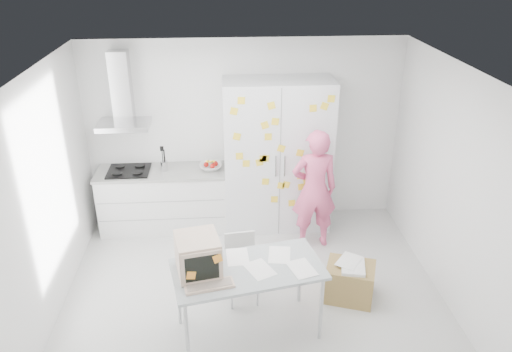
{
  "coord_description": "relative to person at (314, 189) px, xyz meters",
  "views": [
    {
      "loc": [
        -0.32,
        -4.78,
        3.88
      ],
      "look_at": [
        0.08,
        0.76,
        1.24
      ],
      "focal_mm": 35.0,
      "sensor_mm": 36.0,
      "label": 1
    }
  ],
  "objects": [
    {
      "name": "cardboard_box",
      "position": [
        0.24,
        -1.2,
        -0.62
      ],
      "size": [
        0.67,
        0.6,
        0.48
      ],
      "rotation": [
        0.0,
        0.0,
        -0.34
      ],
      "color": "olive",
      "rests_on": "ground"
    },
    {
      "name": "chair",
      "position": [
        -1.03,
        -1.08,
        -0.38
      ],
      "size": [
        0.41,
        0.41,
        0.83
      ],
      "rotation": [
        0.0,
        0.0,
        0.12
      ],
      "color": "silver",
      "rests_on": "ground"
    },
    {
      "name": "desk",
      "position": [
        -1.3,
        -1.7,
        0.08
      ],
      "size": [
        1.66,
        1.06,
        1.22
      ],
      "rotation": [
        0.0,
        0.0,
        0.2
      ],
      "color": "#A3ABAD",
      "rests_on": "ground"
    },
    {
      "name": "tall_cabinet",
      "position": [
        -0.44,
        0.57,
        0.25
      ],
      "size": [
        1.5,
        0.68,
        2.2
      ],
      "color": "silver",
      "rests_on": "ground"
    },
    {
      "name": "person",
      "position": [
        0.0,
        0.0,
        0.0
      ],
      "size": [
        0.63,
        0.42,
        1.7
      ],
      "primitive_type": "imported",
      "rotation": [
        0.0,
        0.0,
        3.17
      ],
      "color": "#E65988",
      "rests_on": "ground"
    },
    {
      "name": "floor",
      "position": [
        -0.89,
        -1.1,
        -0.86
      ],
      "size": [
        4.5,
        4.0,
        0.02
      ],
      "primitive_type": "cube",
      "color": "silver",
      "rests_on": "ground"
    },
    {
      "name": "walls",
      "position": [
        -0.89,
        -0.38,
        0.5
      ],
      "size": [
        4.52,
        4.01,
        2.7
      ],
      "color": "white",
      "rests_on": "ground"
    },
    {
      "name": "range_hood",
      "position": [
        -2.54,
        0.74,
        1.11
      ],
      "size": [
        0.7,
        0.48,
        1.01
      ],
      "color": "silver",
      "rests_on": "walls"
    },
    {
      "name": "counter_run",
      "position": [
        -2.09,
        0.6,
        -0.38
      ],
      "size": [
        1.84,
        0.63,
        1.28
      ],
      "color": "white",
      "rests_on": "ground"
    },
    {
      "name": "ceiling",
      "position": [
        -0.89,
        -1.1,
        1.85
      ],
      "size": [
        4.5,
        4.0,
        0.02
      ],
      "primitive_type": "cube",
      "color": "white",
      "rests_on": "walls"
    }
  ]
}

